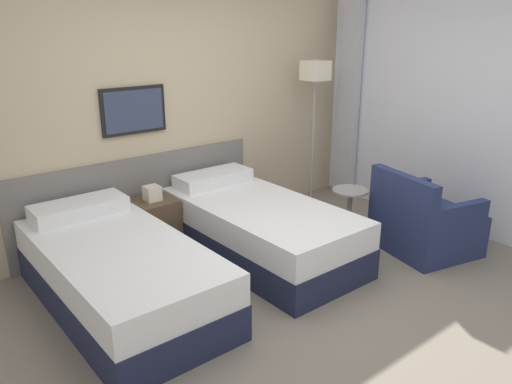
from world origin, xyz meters
name	(u,v)px	position (x,y,z in m)	size (l,w,h in m)	color
ground_plane	(309,302)	(0.00, 0.00, 0.00)	(16.00, 16.00, 0.00)	slate
wall_headboard	(172,107)	(-0.03, 1.96, 1.30)	(10.00, 0.10, 2.70)	#C6B28E
wall_window	(499,106)	(2.32, -0.18, 1.34)	(0.21, 4.43, 2.70)	white
bed_near_door	(119,273)	(-1.16, 0.91, 0.27)	(0.98, 1.99, 0.65)	#1E233D
bed_near_window	(259,228)	(0.24, 0.91, 0.27)	(0.98, 1.99, 0.65)	#1E233D
nightstand	(154,224)	(-0.46, 1.66, 0.26)	(0.41, 0.39, 0.64)	brown
floor_lamp	(315,84)	(1.58, 1.56, 1.44)	(0.25, 0.25, 1.70)	#9E9993
side_table	(349,205)	(1.18, 0.63, 0.36)	(0.36, 0.36, 0.53)	gray
armchair	(424,224)	(1.54, 0.00, 0.26)	(0.94, 0.97, 0.80)	navy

